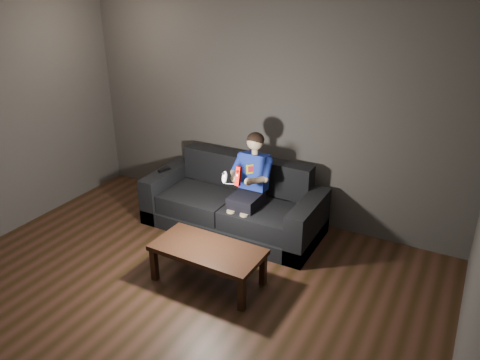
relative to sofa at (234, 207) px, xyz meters
The scene contains 9 objects.
floor 1.96m from the sofa, 85.81° to the right, with size 5.00×5.00×0.00m, color black.
back_wall 1.22m from the sofa, 75.79° to the left, with size 5.00×0.04×2.70m, color #3B3834.
ceiling 3.11m from the sofa, 85.81° to the right, with size 5.00×5.00×0.02m, color white.
sofa is the anchor object (origin of this frame).
child 0.52m from the sofa, 12.08° to the right, with size 0.48×0.59×1.18m.
wii_remote_red 0.91m from the sofa, 56.54° to the right, with size 0.06×0.08×0.21m.
nunchuk_white 0.82m from the sofa, 71.81° to the right, with size 0.06×0.09×0.14m.
wii_remote_black 1.03m from the sofa, behind, with size 0.09×0.17×0.03m.
coffee_table 1.17m from the sofa, 74.08° to the right, with size 1.13×0.58×0.41m.
Camera 1 is at (2.33, -2.51, 2.92)m, focal length 35.00 mm.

